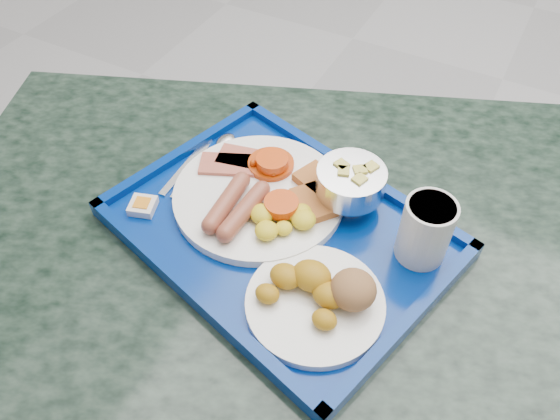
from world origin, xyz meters
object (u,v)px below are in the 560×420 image
object	(u,v)px
bread_plate	(321,296)
juice_cup	(426,229)
table	(286,299)
main_plate	(263,195)
fruit_bowl	(351,182)
tray	(280,231)

from	to	relation	value
bread_plate	juice_cup	world-z (taller)	juice_cup
table	main_plate	world-z (taller)	main_plate
table	juice_cup	bearing A→B (deg)	14.41
table	main_plate	bearing A→B (deg)	150.78
fruit_bowl	bread_plate	bearing A→B (deg)	-78.25
main_plate	juice_cup	size ratio (longest dim) A/B	2.68
table	bread_plate	xyz separation A→B (m)	(0.10, -0.09, 0.21)
tray	bread_plate	distance (m)	0.14
fruit_bowl	juice_cup	size ratio (longest dim) A/B	1.05
fruit_bowl	juice_cup	distance (m)	0.13
fruit_bowl	juice_cup	bearing A→B (deg)	-17.64
table	bread_plate	size ratio (longest dim) A/B	7.11
main_plate	bread_plate	bearing A→B (deg)	-39.12
bread_plate	fruit_bowl	distance (m)	0.19
table	main_plate	size ratio (longest dim) A/B	4.94
tray	bread_plate	xyz separation A→B (m)	(0.11, -0.09, 0.02)
main_plate	fruit_bowl	bearing A→B (deg)	25.81
tray	main_plate	xyz separation A→B (m)	(-0.05, 0.04, 0.02)
main_plate	fruit_bowl	world-z (taller)	fruit_bowl
tray	bread_plate	world-z (taller)	bread_plate
table	fruit_bowl	distance (m)	0.26
juice_cup	main_plate	bearing A→B (deg)	-176.13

